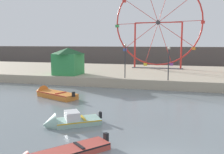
{
  "coord_description": "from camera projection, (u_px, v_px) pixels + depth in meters",
  "views": [
    {
      "loc": [
        0.62,
        -10.16,
        5.34
      ],
      "look_at": [
        -5.23,
        10.77,
        2.39
      ],
      "focal_mm": 40.5,
      "sensor_mm": 36.0,
      "label": 1
    }
  ],
  "objects": [
    {
      "name": "motorboat_seafoam",
      "position": [
        66.0,
        122.0,
        16.42
      ],
      "size": [
        3.84,
        3.31,
        1.42
      ],
      "rotation": [
        0.0,
        0.0,
        3.76
      ],
      "color": "#93BCAD",
      "rests_on": "ground_plane"
    },
    {
      "name": "motorboat_orange_hull",
      "position": [
        50.0,
        94.0,
        25.32
      ],
      "size": [
        5.78,
        3.57,
        1.45
      ],
      "rotation": [
        0.0,
        0.0,
        2.74
      ],
      "color": "orange",
      "rests_on": "ground_plane"
    },
    {
      "name": "distant_town_skyline",
      "position": [
        180.0,
        56.0,
        59.34
      ],
      "size": [
        140.0,
        3.0,
        4.4
      ],
      "primitive_type": "cube",
      "color": "#564C47",
      "rests_on": "ground_plane"
    },
    {
      "name": "carnival_booth_green_kiosk",
      "position": [
        68.0,
        61.0,
        33.83
      ],
      "size": [
        3.59,
        3.81,
        3.57
      ],
      "rotation": [
        0.0,
        0.0,
        -0.01
      ],
      "color": "#33934C",
      "rests_on": "quay_promenade"
    },
    {
      "name": "promenade_lamp_near",
      "position": [
        125.0,
        56.0,
        30.18
      ],
      "size": [
        0.32,
        0.32,
        4.16
      ],
      "color": "#2D2D33",
      "rests_on": "quay_promenade"
    },
    {
      "name": "ferris_wheel_red_frame",
      "position": [
        158.0,
        24.0,
        41.37
      ],
      "size": [
        14.43,
        1.2,
        14.6
      ],
      "color": "red",
      "rests_on": "quay_promenade"
    },
    {
      "name": "quay_promenade",
      "position": [
        178.0,
        75.0,
        37.74
      ],
      "size": [
        110.0,
        20.18,
        1.11
      ],
      "primitive_type": "cube",
      "color": "#B7A88E",
      "rests_on": "ground_plane"
    },
    {
      "name": "promenade_lamp_far",
      "position": [
        169.0,
        58.0,
        28.38
      ],
      "size": [
        0.32,
        0.32,
        3.81
      ],
      "color": "#2D2D33",
      "rests_on": "quay_promenade"
    }
  ]
}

